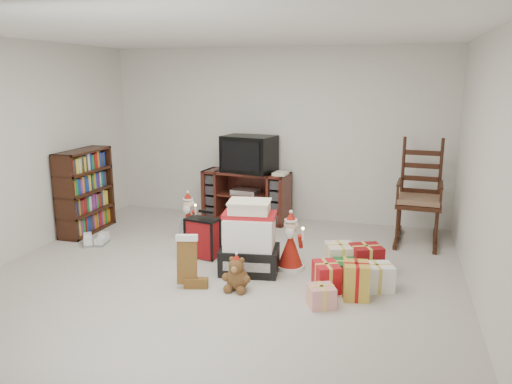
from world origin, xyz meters
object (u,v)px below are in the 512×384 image
Objects in this scene: rocking_chair at (418,205)px; tv_stand at (246,196)px; teddy_bear at (237,276)px; gift_cluster at (349,272)px; crt_television at (249,154)px; bookshelf at (85,193)px; gift_pile at (250,242)px; red_suitcase at (203,238)px; mrs_claus_figurine at (189,221)px; sneaker_pair at (95,241)px; santa_figurine at (290,247)px.

tv_stand is at bearing 176.58° from rocking_chair.
teddy_bear is at bearing -125.86° from rocking_chair.
crt_television is at bearing 129.46° from gift_cluster.
tv_stand is 2.26m from bookshelf.
bookshelf is 2.33m from crt_television.
red_suitcase is at bearing 148.88° from gift_pile.
red_suitcase is (-0.02, -1.67, -0.12)m from tv_stand.
rocking_chair is at bearing 68.02° from gift_cluster.
bookshelf is at bearing -142.93° from tv_stand.
tv_stand reaches higher than mrs_claus_figurine.
sneaker_pair is (-3.92, -1.32, -0.42)m from rocking_chair.
mrs_claus_figurine is 2.37m from gift_cluster.
red_suitcase is 1.63× the size of teddy_bear.
gift_pile is at bearing -38.65° from mrs_claus_figurine.
bookshelf is 3.04m from santa_figurine.
mrs_claus_figurine is 0.51× the size of gift_cluster.
gift_pile reaches higher than teddy_bear.
gift_pile is 2.19m from sneaker_pair.
mrs_claus_figurine is 0.78× the size of crt_television.
gift_cluster is (1.74, -0.36, -0.10)m from red_suitcase.
tv_stand is 2.43m from rocking_chair.
teddy_bear is at bearing -38.52° from red_suitcase.
tv_stand is 2.24m from sneaker_pair.
gift_cluster is (1.71, -2.02, -0.22)m from tv_stand.
teddy_bear is 1.14m from gift_cluster.
santa_figurine reaches higher than teddy_bear.
crt_television is (1.98, 1.16, 0.45)m from bookshelf.
gift_pile is 1.24× the size of mrs_claus_figurine.
crt_television is at bearing 119.91° from santa_figurine.
teddy_bear is 0.90× the size of sneaker_pair.
bookshelf is 2.04× the size of red_suitcase.
rocking_chair reaches higher than gift_cluster.
sneaker_pair is at bearing -152.60° from mrs_claus_figurine.
red_suitcase is 1.77m from gift_cluster.
teddy_bear is at bearing -50.79° from mrs_claus_figurine.
sneaker_pair is (-2.17, 0.82, -0.10)m from teddy_bear.
santa_figurine is at bearing 19.79° from gift_pile.
bookshelf is at bearing -165.20° from rocking_chair.
tv_stand is 1.17m from mrs_claus_figurine.
rocking_chair is at bearing 39.46° from red_suitcase.
red_suitcase is at bearing 131.41° from teddy_bear.
bookshelf reaches higher than tv_stand.
tv_stand is 2.37× the size of red_suitcase.
rocking_chair is at bearing 4.38° from crt_television.
sneaker_pair is 2.44m from crt_television.
tv_stand is 1.67m from red_suitcase.
crt_television is (0.07, 1.67, 0.75)m from red_suitcase.
mrs_claus_figurine is at bearing -103.68° from crt_television.
red_suitcase is at bearing 168.37° from gift_cluster.
red_suitcase reaches higher than teddy_bear.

